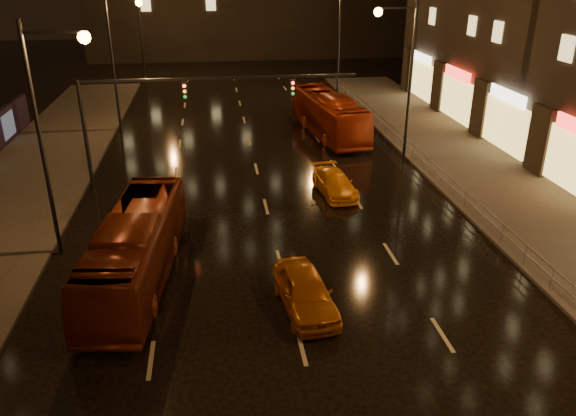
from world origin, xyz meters
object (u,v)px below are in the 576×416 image
at_px(bus_red, 136,248).
at_px(taxi_near, 305,292).
at_px(bus_curb, 328,115).
at_px(taxi_far, 335,183).

relative_size(bus_red, taxi_near, 2.36).
distance_m(bus_curb, taxi_far, 11.81).
xyz_separation_m(bus_red, taxi_near, (6.39, -3.07, -0.69)).
bearing_deg(bus_curb, bus_red, -128.83).
height_order(bus_curb, taxi_near, bus_curb).
bearing_deg(taxi_far, bus_curb, 73.96).
relative_size(bus_curb, taxi_far, 2.58).
relative_size(bus_curb, taxi_near, 2.53).
relative_size(taxi_near, taxi_far, 1.02).
relative_size(bus_red, bus_curb, 0.93).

